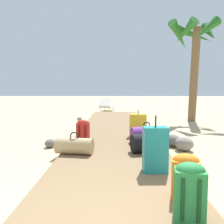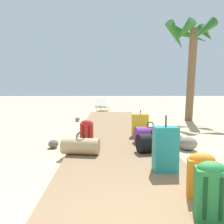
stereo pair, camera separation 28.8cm
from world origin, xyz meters
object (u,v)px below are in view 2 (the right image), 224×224
(duffel_bag_purple, at_px, (150,134))
(duffel_bag_black, at_px, (155,143))
(backpack_red, at_px, (87,131))
(suitcase_teal, at_px, (165,149))
(suitcase_yellow, at_px, (140,125))
(palm_tree_far_right, at_px, (191,46))
(duffel_bag_tan, at_px, (81,146))
(lounge_chair, at_px, (103,105))
(backpack_green, at_px, (211,189))
(backpack_orange, at_px, (201,174))

(duffel_bag_purple, height_order, duffel_bag_black, duffel_bag_purple)
(backpack_red, bearing_deg, suitcase_teal, -54.62)
(suitcase_yellow, relative_size, palm_tree_far_right, 0.17)
(duffel_bag_tan, relative_size, lounge_chair, 0.44)
(suitcase_yellow, distance_m, lounge_chair, 7.24)
(backpack_green, bearing_deg, palm_tree_far_right, 72.54)
(duffel_bag_black, xyz_separation_m, backpack_red, (-1.34, 0.74, 0.09))
(suitcase_teal, bearing_deg, palm_tree_far_right, 68.13)
(palm_tree_far_right, bearing_deg, duffel_bag_purple, -119.06)
(duffel_bag_black, distance_m, palm_tree_far_right, 5.98)
(backpack_red, bearing_deg, duffel_bag_black, -28.79)
(suitcase_yellow, bearing_deg, lounge_chair, 98.03)
(duffel_bag_purple, height_order, suitcase_yellow, suitcase_yellow)
(suitcase_yellow, bearing_deg, backpack_green, -88.47)
(duffel_bag_purple, xyz_separation_m, duffel_bag_black, (-0.06, -0.79, -0.00))
(suitcase_yellow, bearing_deg, palm_tree_far_right, 54.67)
(duffel_bag_black, height_order, backpack_red, backpack_red)
(backpack_orange, distance_m, duffel_bag_purple, 2.72)
(backpack_orange, distance_m, duffel_bag_black, 1.93)
(palm_tree_far_right, bearing_deg, lounge_chair, 131.76)
(suitcase_teal, distance_m, backpack_green, 1.33)
(backpack_orange, distance_m, lounge_chair, 10.66)
(duffel_bag_purple, distance_m, duffel_bag_tan, 1.72)
(suitcase_yellow, xyz_separation_m, backpack_red, (-1.27, -0.76, -0.01))
(suitcase_teal, distance_m, backpack_red, 2.21)
(duffel_bag_purple, bearing_deg, backpack_orange, -88.43)
(duffel_bag_black, xyz_separation_m, lounge_chair, (-1.08, 8.66, 0.07))
(suitcase_teal, bearing_deg, backpack_orange, -77.39)
(suitcase_teal, distance_m, duffel_bag_purple, 1.87)
(suitcase_teal, xyz_separation_m, suitcase_yellow, (-0.01, 2.56, -0.05))
(backpack_orange, height_order, palm_tree_far_right, palm_tree_far_right)
(duffel_bag_purple, xyz_separation_m, suitcase_yellow, (-0.12, 0.70, 0.10))
(suitcase_teal, height_order, suitcase_yellow, suitcase_teal)
(backpack_green, bearing_deg, backpack_red, 113.75)
(suitcase_teal, relative_size, backpack_green, 1.49)
(suitcase_yellow, bearing_deg, duffel_bag_black, -87.39)
(suitcase_yellow, xyz_separation_m, backpack_green, (0.10, -3.89, 0.01))
(suitcase_teal, distance_m, backpack_orange, 0.89)
(duffel_bag_tan, bearing_deg, suitcase_teal, -35.12)
(backpack_orange, bearing_deg, suitcase_yellow, 93.34)
(backpack_green, bearing_deg, duffel_bag_purple, 89.62)
(duffel_bag_purple, height_order, lounge_chair, lounge_chair)
(duffel_bag_black, bearing_deg, backpack_orange, -86.11)
(backpack_red, bearing_deg, duffel_bag_tan, -93.24)
(suitcase_teal, bearing_deg, duffel_bag_black, 86.68)
(suitcase_teal, height_order, duffel_bag_purple, suitcase_teal)
(duffel_bag_purple, bearing_deg, lounge_chair, 98.21)
(palm_tree_far_right, bearing_deg, backpack_red, -131.57)
(duffel_bag_tan, xyz_separation_m, palm_tree_far_right, (3.71, 4.99, 2.64))
(suitcase_teal, height_order, backpack_orange, suitcase_teal)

